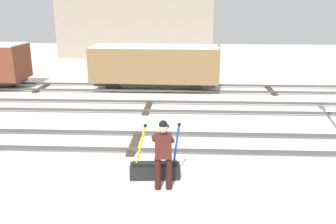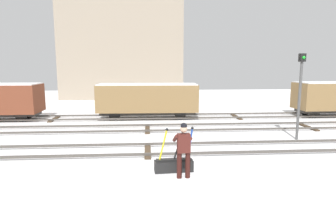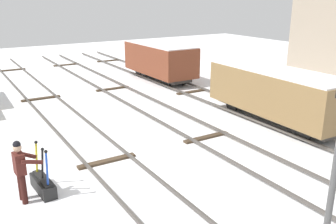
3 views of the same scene
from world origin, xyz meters
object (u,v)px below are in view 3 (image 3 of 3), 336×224
Objects in this scene: switch_lever_frame at (43,183)px; freight_car_mid_siding at (275,93)px; freight_car_far_end at (160,59)px; signal_post at (336,163)px; rail_worker at (21,168)px.

switch_lever_frame is 0.23× the size of freight_car_mid_siding.
freight_car_far_end is (-10.23, 9.66, 1.08)m from switch_lever_frame.
freight_car_mid_siding is (-0.80, 9.66, 1.05)m from switch_lever_frame.
switch_lever_frame is at bearing -148.46° from signal_post.
freight_car_far_end is (-16.26, 5.96, -1.06)m from signal_post.
switch_lever_frame is at bearing -44.12° from freight_car_far_end.
rail_worker is 7.32m from signal_post.
switch_lever_frame is 0.27× the size of freight_car_far_end.
signal_post is at bearing 31.95° from rail_worker.
freight_car_far_end is (-10.46, 10.20, 0.37)m from rail_worker.
signal_post reaches higher than switch_lever_frame.
switch_lever_frame is at bearing 109.35° from rail_worker.
switch_lever_frame is 0.92m from rail_worker.
rail_worker is 0.27× the size of freight_car_mid_siding.
signal_post is 9.13m from freight_car_mid_siding.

